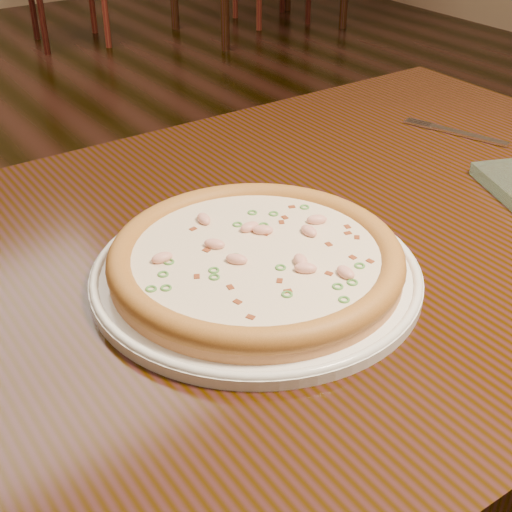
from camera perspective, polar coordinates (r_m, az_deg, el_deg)
ground at (r=1.53m, az=-3.82°, el=-19.17°), size 9.00×9.00×0.00m
hero_table at (r=0.94m, az=4.29°, el=-3.13°), size 1.20×0.80×0.75m
plate at (r=0.79m, az=0.00°, el=-1.32°), size 0.36×0.36×0.02m
pizza at (r=0.78m, az=0.01°, el=-0.18°), size 0.32×0.32×0.03m
fork at (r=1.21m, az=15.94°, el=9.45°), size 0.07×0.17×0.00m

